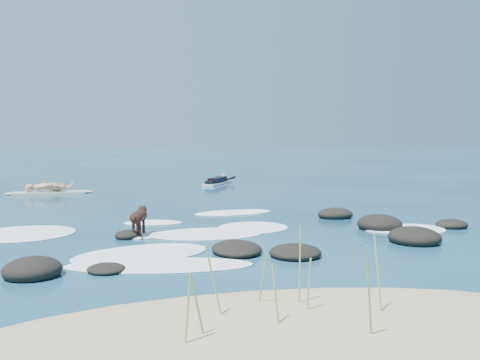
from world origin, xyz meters
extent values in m
plane|color=#0A2642|center=(0.00, 0.00, 0.00)|extent=(160.00, 160.00, 0.00)
ellipsoid|color=#9E8966|center=(0.00, -8.20, 0.00)|extent=(9.00, 4.40, 0.60)
cylinder|color=#82A34F|center=(-0.13, -7.18, 0.54)|extent=(0.10, 0.21, 0.82)
cylinder|color=#82A34F|center=(0.68, -8.66, 0.73)|extent=(0.21, 0.23, 1.19)
cylinder|color=#82A34F|center=(-0.84, -7.60, 0.64)|extent=(0.25, 0.05, 1.03)
cylinder|color=#82A34F|center=(-1.12, -8.22, 0.56)|extent=(0.21, 0.15, 0.87)
cylinder|color=#82A34F|center=(0.35, -7.66, 0.54)|extent=(0.07, 0.06, 0.83)
cylinder|color=#82A34F|center=(0.35, -7.30, 0.71)|extent=(0.03, 0.06, 1.17)
cylinder|color=#82A34F|center=(-0.19, -8.04, 0.55)|extent=(0.10, 0.12, 0.86)
cylinder|color=#82A34F|center=(-1.26, -8.40, 0.58)|extent=(0.11, 0.04, 0.93)
cylinder|color=#82A34F|center=(1.19, -7.87, 0.69)|extent=(0.11, 0.14, 1.13)
ellipsoid|color=black|center=(4.61, -1.12, 0.13)|extent=(1.27, 1.32, 0.51)
ellipsoid|color=black|center=(-1.87, -0.98, 0.06)|extent=(0.76, 0.79, 0.26)
ellipsoid|color=black|center=(1.48, -3.63, 0.08)|extent=(1.47, 1.50, 0.31)
ellipsoid|color=black|center=(4.60, -2.87, 0.12)|extent=(1.38, 1.44, 0.47)
ellipsoid|color=black|center=(-2.25, -4.07, 0.04)|extent=(0.90, 0.92, 0.18)
ellipsoid|color=black|center=(4.20, 0.90, 0.10)|extent=(1.21, 1.06, 0.39)
ellipsoid|color=black|center=(0.38, -3.07, 0.08)|extent=(1.08, 1.35, 0.31)
ellipsoid|color=black|center=(-3.51, -4.14, 0.11)|extent=(1.34, 1.33, 0.46)
ellipsoid|color=black|center=(6.60, -1.31, 0.07)|extent=(0.97, 0.89, 0.29)
ellipsoid|color=white|center=(5.54, -1.37, 0.01)|extent=(1.78, 1.75, 0.12)
ellipsoid|color=white|center=(-1.28, -3.86, 0.01)|extent=(3.75, 1.73, 0.12)
ellipsoid|color=white|center=(4.80, -1.36, 0.01)|extent=(1.42, 1.01, 0.12)
ellipsoid|color=white|center=(-1.59, -2.80, 0.01)|extent=(3.28, 2.48, 0.12)
ellipsoid|color=white|center=(1.41, -0.26, 0.01)|extent=(2.01, 1.88, 0.12)
ellipsoid|color=white|center=(-1.15, 1.03, 0.01)|extent=(1.74, 1.06, 0.12)
ellipsoid|color=white|center=(-4.40, 0.08, 0.01)|extent=(3.03, 2.84, 0.12)
ellipsoid|color=white|center=(1.41, 2.42, 0.01)|extent=(2.65, 1.43, 0.12)
ellipsoid|color=white|center=(0.06, -0.92, 0.01)|extent=(2.92, 1.73, 0.12)
ellipsoid|color=white|center=(-1.60, -0.81, 0.01)|extent=(1.10, 0.90, 0.12)
cube|color=beige|center=(-4.99, 9.22, 0.05)|extent=(2.91, 0.73, 0.10)
ellipsoid|color=beige|center=(-3.55, 9.29, 0.05)|extent=(0.59, 0.36, 0.10)
ellipsoid|color=beige|center=(-6.43, 9.15, 0.05)|extent=(0.59, 0.36, 0.10)
imported|color=tan|center=(-4.99, 9.22, 1.04)|extent=(0.48, 0.70, 1.87)
cube|color=white|center=(2.52, 11.91, 0.06)|extent=(1.75, 2.39, 0.09)
ellipsoid|color=white|center=(3.16, 12.96, 0.06)|extent=(0.53, 0.61, 0.09)
cube|color=black|center=(2.52, 11.91, 0.22)|extent=(1.16, 1.52, 0.25)
sphere|color=tan|center=(2.97, 12.66, 0.36)|extent=(0.35, 0.35, 0.26)
cylinder|color=black|center=(2.79, 12.96, 0.21)|extent=(0.62, 0.19, 0.28)
cylinder|color=black|center=(3.32, 12.64, 0.21)|extent=(0.44, 0.56, 0.28)
cube|color=black|center=(2.08, 11.20, 0.18)|extent=(0.64, 0.72, 0.16)
cylinder|color=black|center=(-1.60, -0.91, 0.50)|extent=(0.43, 0.64, 0.28)
sphere|color=black|center=(-1.53, -0.66, 0.50)|extent=(0.36, 0.36, 0.30)
sphere|color=black|center=(-1.66, -1.17, 0.50)|extent=(0.33, 0.33, 0.27)
sphere|color=black|center=(-1.48, -0.49, 0.60)|extent=(0.26, 0.26, 0.21)
cone|color=black|center=(-1.45, -0.37, 0.58)|extent=(0.14, 0.16, 0.11)
cone|color=black|center=(-1.54, -0.49, 0.69)|extent=(0.11, 0.09, 0.10)
cone|color=black|center=(-1.43, -0.51, 0.69)|extent=(0.11, 0.09, 0.10)
cylinder|color=black|center=(-1.62, -0.70, 0.19)|extent=(0.09, 0.09, 0.39)
cylinder|color=black|center=(-1.47, -0.73, 0.19)|extent=(0.09, 0.09, 0.39)
cylinder|color=black|center=(-1.72, -1.09, 0.19)|extent=(0.09, 0.09, 0.39)
cylinder|color=black|center=(-1.58, -1.13, 0.19)|extent=(0.09, 0.09, 0.39)
cylinder|color=black|center=(-1.70, -1.29, 0.55)|extent=(0.12, 0.28, 0.17)
camera|label=1|loc=(-1.87, -13.89, 2.50)|focal=40.00mm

